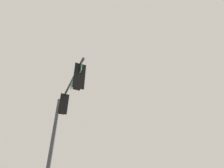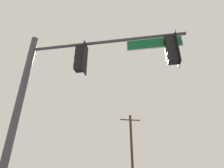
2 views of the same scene
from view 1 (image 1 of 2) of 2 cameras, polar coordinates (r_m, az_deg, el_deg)
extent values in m
cylinder|color=#47474C|center=(12.60, -19.17, -19.18)|extent=(0.26, 0.26, 6.89)
cylinder|color=#47474C|center=(10.58, -14.19, -1.44)|extent=(6.11, 1.26, 0.12)
cube|color=black|center=(10.96, -15.48, -6.20)|extent=(0.13, 0.52, 1.30)
cube|color=black|center=(11.13, -15.68, -6.55)|extent=(0.41, 0.38, 1.10)
cylinder|color=black|center=(11.38, -15.26, -3.75)|extent=(0.04, 0.04, 0.12)
cylinder|color=#340503|center=(11.44, -15.65, -5.40)|extent=(0.07, 0.22, 0.22)
cylinder|color=#392D05|center=(11.31, -15.88, -6.91)|extent=(0.07, 0.22, 0.22)
cylinder|color=green|center=(11.19, -16.12, -8.46)|extent=(0.07, 0.22, 0.22)
cube|color=black|center=(7.98, -10.58, 2.69)|extent=(0.13, 0.52, 1.30)
cube|color=black|center=(8.13, -10.95, 2.03)|extent=(0.41, 0.38, 1.10)
cylinder|color=black|center=(8.47, -10.55, 5.52)|extent=(0.04, 0.04, 0.12)
cylinder|color=#340503|center=(8.48, -11.09, 3.26)|extent=(0.07, 0.22, 0.22)
cylinder|color=#392D05|center=(8.30, -11.32, 1.36)|extent=(0.07, 0.22, 0.22)
cylinder|color=green|center=(8.14, -11.55, -0.62)|extent=(0.07, 0.22, 0.22)
cube|color=#0F602D|center=(8.80, -11.72, 2.21)|extent=(1.96, 0.40, 0.41)
cube|color=white|center=(8.80, -11.72, 2.21)|extent=(2.01, 0.40, 0.47)
camera|label=2|loc=(8.96, -53.88, -16.17)|focal=28.00mm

